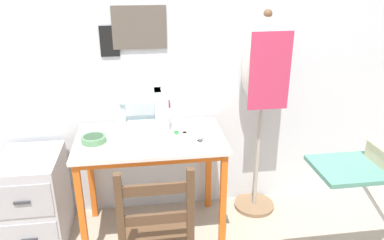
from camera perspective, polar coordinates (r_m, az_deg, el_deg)
wall_back at (r=2.70m, az=-7.18°, el=10.50°), size 10.00×0.07×2.55m
sewing_table at (r=2.54m, az=-6.30°, el=-4.86°), size 0.98×0.59×0.77m
sewing_machine at (r=2.57m, az=-6.82°, el=1.30°), size 0.34×0.16×0.31m
fabric_bowl at (r=2.50m, az=-14.76°, el=-2.81°), size 0.16×0.16×0.04m
scissors at (r=2.47m, az=1.66°, el=-2.90°), size 0.12×0.12×0.01m
thread_spool_near_machine at (r=2.54m, az=-2.40°, el=-1.80°), size 0.04×0.04×0.04m
thread_spool_mid_table at (r=2.47m, az=-1.13°, el=-2.34°), size 0.04×0.04×0.04m
wooden_chair at (r=2.14m, az=-5.46°, el=-17.61°), size 0.40×0.38×0.94m
filing_cabinet at (r=2.87m, az=-22.74°, el=-11.04°), size 0.39×0.51×0.65m
dress_form at (r=2.71m, az=10.88°, el=7.08°), size 0.34×0.32×1.56m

